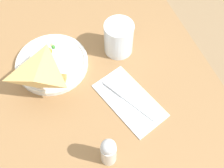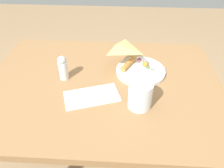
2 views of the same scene
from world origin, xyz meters
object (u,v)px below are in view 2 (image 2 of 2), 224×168
(milk_glass, at_px, (140,96))
(salt_shaker, at_px, (63,68))
(plate_pizza, at_px, (140,69))
(dining_table, at_px, (103,105))
(butter_knife, at_px, (94,95))
(napkin_folded, at_px, (92,96))

(milk_glass, distance_m, salt_shaker, 0.34)
(plate_pizza, relative_size, salt_shaker, 1.98)
(dining_table, distance_m, butter_knife, 0.16)
(plate_pizza, relative_size, napkin_folded, 0.93)
(plate_pizza, distance_m, milk_glass, 0.21)
(plate_pizza, distance_m, salt_shaker, 0.33)
(dining_table, relative_size, salt_shaker, 9.09)
(napkin_folded, bearing_deg, salt_shaker, -39.86)
(plate_pizza, xyz_separation_m, salt_shaker, (0.32, 0.06, 0.04))
(dining_table, distance_m, plate_pizza, 0.23)
(plate_pizza, bearing_deg, napkin_folded, 41.73)
(salt_shaker, bearing_deg, napkin_folded, 140.14)
(plate_pizza, bearing_deg, milk_glass, 86.53)
(plate_pizza, relative_size, milk_glass, 2.03)
(plate_pizza, height_order, butter_knife, plate_pizza)
(milk_glass, height_order, butter_knife, milk_glass)
(milk_glass, height_order, salt_shaker, salt_shaker)
(milk_glass, bearing_deg, salt_shaker, -25.10)
(milk_glass, xyz_separation_m, napkin_folded, (0.18, -0.04, -0.05))
(dining_table, bearing_deg, milk_glass, 140.14)
(milk_glass, bearing_deg, plate_pizza, -93.47)
(napkin_folded, bearing_deg, dining_table, -111.38)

